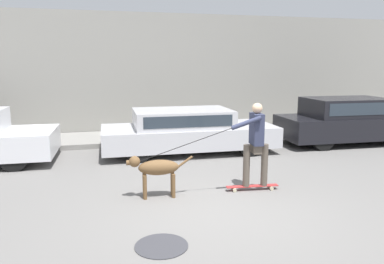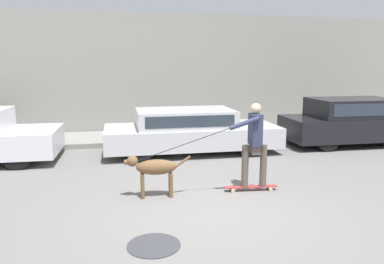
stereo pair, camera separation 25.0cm
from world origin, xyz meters
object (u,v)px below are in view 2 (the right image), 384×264
object	(u,v)px
parked_car_1	(190,131)
dog	(154,168)
skateboarder	(254,142)
parked_car_2	(355,122)

from	to	relation	value
parked_car_1	dog	distance (m)	3.49
dog	skateboarder	xyz separation A→B (m)	(1.86, -0.06, 0.42)
parked_car_1	dog	bearing A→B (deg)	-111.41
dog	parked_car_1	bearing A→B (deg)	-107.83
dog	parked_car_2	bearing A→B (deg)	-148.32
dog	skateboarder	distance (m)	1.90
parked_car_1	dog	size ratio (longest dim) A/B	3.91
parked_car_2	dog	xyz separation A→B (m)	(-6.30, -3.23, -0.14)
parked_car_2	skateboarder	world-z (taller)	skateboarder
skateboarder	dog	bearing A→B (deg)	3.63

